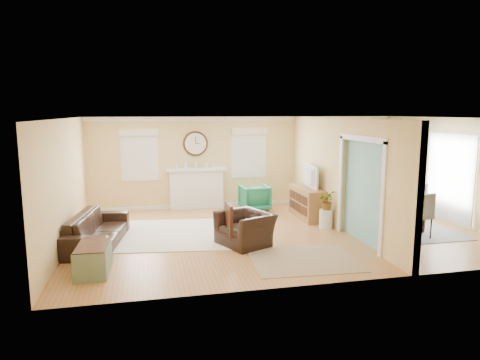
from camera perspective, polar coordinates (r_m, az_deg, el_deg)
The scene contains 29 objects.
floor at distance 9.90m, azimuth 4.94°, elevation -6.99°, with size 9.00×9.00×0.00m, color #AF6939.
wall_back at distance 12.49m, azimuth 0.92°, elevation 2.48°, with size 9.00×0.02×2.60m, color #DBB473.
wall_front at distance 6.87m, azimuth 12.56°, elevation -3.19°, with size 9.00×0.02×2.60m, color #DBB473.
wall_left at distance 9.33m, azimuth -22.35°, elevation -0.45°, with size 0.02×6.00×2.60m, color #DBB473.
wall_right at distance 11.77m, azimuth 26.43°, elevation 1.13°, with size 0.02×6.00×2.60m, color #DBB473.
ceiling at distance 9.52m, azimuth 5.15°, elevation 8.24°, with size 9.00×6.00×0.02m, color white.
partition at distance 10.42m, azimuth 12.54°, elevation 1.27°, with size 0.17×6.00×2.60m.
fireplace at distance 12.22m, azimuth -5.82°, elevation -1.04°, with size 1.70×0.30×1.17m.
wall_clock at distance 12.15m, azimuth -5.96°, elevation 4.86°, with size 0.70×0.07×0.70m.
window_left at distance 12.08m, azimuth -13.28°, elevation 3.72°, with size 1.05×0.13×1.42m.
window_right at distance 12.42m, azimuth 1.20°, elevation 4.11°, with size 1.05×0.13×1.42m.
french_doors at distance 11.77m, azimuth 26.19°, elevation 0.16°, with size 0.06×1.70×2.20m.
pendant at distance 10.82m, azimuth 20.53°, elevation 5.68°, with size 0.30×0.30×0.55m.
rug_cream at distance 9.83m, azimuth -7.47°, elevation -7.09°, with size 2.94×2.55×0.02m, color beige.
rug_jute at distance 8.19m, azimuth 8.43°, elevation -10.47°, with size 1.94×1.58×0.01m, color tan.
rug_grey at distance 11.07m, azimuth 19.00°, elevation -5.70°, with size 2.48×3.10×0.01m, color slate.
sofa at distance 9.39m, azimuth -18.43°, elevation -6.23°, with size 2.25×0.88×0.66m, color black.
eames_chair at distance 8.91m, azimuth 0.69°, elevation -6.50°, with size 1.05×0.92×0.68m, color black.
green_chair at distance 12.00m, azimuth 1.95°, elevation -2.36°, with size 0.76×0.78×0.71m, color #187050.
trunk at distance 7.81m, azimuth -19.01°, elevation -9.99°, with size 0.56×0.88×0.50m.
credenza at distance 11.28m, azimuth 8.93°, elevation -2.98°, with size 0.50×1.47×0.80m.
tv at distance 11.15m, azimuth 8.93°, elevation 0.52°, with size 1.03×0.14×0.59m, color black.
garden_stool at distance 10.35m, azimuth 11.36°, elevation -5.12°, with size 0.31×0.31×0.45m, color white.
potted_plant at distance 10.25m, azimuth 11.44°, elevation -2.71°, with size 0.39×0.34×0.43m, color #337F33.
dining_table at distance 11.00m, azimuth 19.08°, elevation -4.14°, with size 1.79×1.00×0.63m, color #412113.
dining_chair_n at distance 11.88m, azimuth 16.85°, elevation -1.67°, with size 0.53×0.53×1.02m.
dining_chair_s at distance 10.09m, azimuth 22.78°, elevation -3.86°, with size 0.52×0.52×1.01m.
dining_chair_w at distance 10.65m, azimuth 15.87°, elevation -2.82°, with size 0.54×0.54×1.02m.
dining_chair_e at distance 11.41m, azimuth 22.11°, elevation -2.41°, with size 0.53×0.53×1.01m.
Camera 1 is at (-2.86, -9.07, 2.73)m, focal length 32.00 mm.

